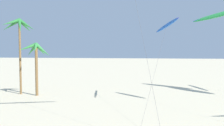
{
  "coord_description": "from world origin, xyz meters",
  "views": [
    {
      "loc": [
        4.85,
        5.25,
        7.19
      ],
      "look_at": [
        2.67,
        25.87,
        5.79
      ],
      "focal_mm": 42.95,
      "sensor_mm": 36.0,
      "label": 1
    }
  ],
  "objects": [
    {
      "name": "palm_tree_3",
      "position": [
        -12.58,
        42.46,
        9.36
      ],
      "size": [
        5.0,
        4.97,
        11.03
      ],
      "color": "brown",
      "rests_on": "ground"
    },
    {
      "name": "palm_tree_4",
      "position": [
        -9.79,
        41.62,
        5.95
      ],
      "size": [
        4.32,
        4.54,
        7.54
      ],
      "color": "brown",
      "rests_on": "ground"
    },
    {
      "name": "flying_kite_7",
      "position": [
        7.9,
        37.53,
        9.47
      ],
      "size": [
        4.32,
        13.21,
        10.47
      ],
      "color": "blue",
      "rests_on": "ground"
    }
  ]
}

